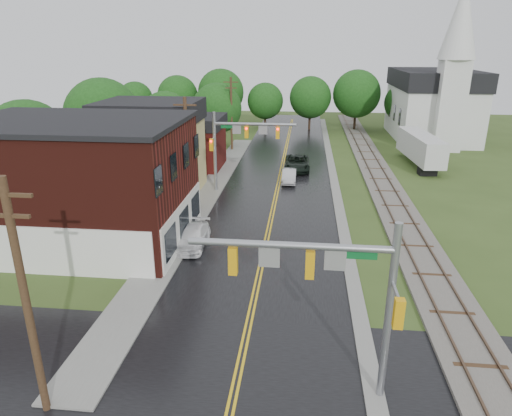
% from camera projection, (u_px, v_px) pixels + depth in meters
% --- Properties ---
extents(main_road, '(10.00, 90.00, 0.02)m').
position_uv_depth(main_road, '(279.00, 183.00, 44.32)').
color(main_road, black).
rests_on(main_road, ground).
extents(cross_road, '(60.00, 9.00, 0.02)m').
position_uv_depth(cross_road, '(236.00, 385.00, 18.14)').
color(cross_road, black).
rests_on(cross_road, ground).
extents(curb_right, '(0.80, 70.00, 0.12)m').
position_uv_depth(curb_right, '(332.00, 171.00, 48.45)').
color(curb_right, gray).
rests_on(curb_right, ground).
extents(sidewalk_left, '(2.40, 50.00, 0.12)m').
position_uv_depth(sidewalk_left, '(205.00, 197.00, 40.27)').
color(sidewalk_left, gray).
rests_on(sidewalk_left, ground).
extents(brick_building, '(14.30, 10.30, 8.30)m').
position_uv_depth(brick_building, '(78.00, 182.00, 30.15)').
color(brick_building, '#41130D').
rests_on(brick_building, ground).
extents(yellow_house, '(8.00, 7.00, 6.40)m').
position_uv_depth(yellow_house, '(153.00, 158.00, 40.61)').
color(yellow_house, tan).
rests_on(yellow_house, ground).
extents(darkred_building, '(7.00, 6.00, 4.40)m').
position_uv_depth(darkred_building, '(189.00, 148.00, 49.26)').
color(darkred_building, '#3F0F0C').
rests_on(darkred_building, ground).
extents(church, '(10.40, 18.40, 20.00)m').
position_uv_depth(church, '(435.00, 97.00, 62.51)').
color(church, silver).
rests_on(church, ground).
extents(railroad, '(3.20, 80.00, 0.30)m').
position_uv_depth(railroad, '(376.00, 172.00, 47.95)').
color(railroad, '#59544C').
rests_on(railroad, ground).
extents(traffic_signal_near, '(7.34, 0.30, 7.20)m').
position_uv_depth(traffic_signal_near, '(331.00, 279.00, 16.10)').
color(traffic_signal_near, gray).
rests_on(traffic_signal_near, ground).
extents(traffic_signal_far, '(7.34, 0.43, 7.20)m').
position_uv_depth(traffic_signal_far, '(238.00, 138.00, 40.18)').
color(traffic_signal_far, gray).
rests_on(traffic_signal_far, ground).
extents(utility_pole_a, '(1.80, 0.28, 9.00)m').
position_uv_depth(utility_pole_a, '(25.00, 298.00, 15.35)').
color(utility_pole_a, '#382616').
rests_on(utility_pole_a, ground).
extents(utility_pole_b, '(1.80, 0.28, 9.00)m').
position_uv_depth(utility_pole_b, '(187.00, 152.00, 35.92)').
color(utility_pole_b, '#382616').
rests_on(utility_pole_b, ground).
extents(utility_pole_c, '(1.80, 0.28, 9.00)m').
position_uv_depth(utility_pole_c, '(231.00, 113.00, 56.49)').
color(utility_pole_c, '#382616').
rests_on(utility_pole_c, ground).
extents(tree_left_a, '(6.80, 6.80, 8.67)m').
position_uv_depth(tree_left_a, '(30.00, 144.00, 37.01)').
color(tree_left_a, black).
rests_on(tree_left_a, ground).
extents(tree_left_b, '(7.60, 7.60, 9.69)m').
position_uv_depth(tree_left_b, '(104.00, 118.00, 45.96)').
color(tree_left_b, black).
rests_on(tree_left_b, ground).
extents(tree_left_c, '(6.00, 6.00, 7.65)m').
position_uv_depth(tree_left_c, '(167.00, 119.00, 53.44)').
color(tree_left_c, black).
rests_on(tree_left_c, ground).
extents(tree_left_e, '(6.40, 6.40, 8.16)m').
position_uv_depth(tree_left_e, '(218.00, 110.00, 58.44)').
color(tree_left_e, black).
rests_on(tree_left_e, ground).
extents(suv_dark, '(2.71, 5.63, 1.55)m').
position_uv_depth(suv_dark, '(297.00, 163.00, 48.65)').
color(suv_dark, black).
rests_on(suv_dark, ground).
extents(sedan_silver, '(1.34, 3.82, 1.26)m').
position_uv_depth(sedan_silver, '(289.00, 176.00, 44.44)').
color(sedan_silver, '#B6B5BA').
rests_on(sedan_silver, ground).
extents(pickup_white, '(1.85, 4.45, 1.29)m').
position_uv_depth(pickup_white, '(193.00, 237.00, 30.37)').
color(pickup_white, white).
rests_on(pickup_white, ground).
extents(semi_trailer, '(3.17, 10.79, 3.46)m').
position_uv_depth(semi_trailer, '(421.00, 147.00, 50.06)').
color(semi_trailer, black).
rests_on(semi_trailer, ground).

